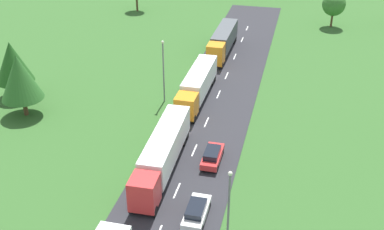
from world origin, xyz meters
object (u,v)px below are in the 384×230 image
object	(u,v)px
truck_second	(162,152)
tree_ash	(334,4)
car_third	(196,211)
lamppost_second	(229,208)
tree_maple	(12,62)
truck_third	(197,84)
tree_lime	(20,77)
truck_fourth	(223,40)
lamppost_third	(163,68)
car_fourth	(212,156)

from	to	relation	value
truck_second	tree_ash	size ratio (longest dim) A/B	2.40
car_third	lamppost_second	size ratio (longest dim) A/B	0.58
tree_maple	car_third	bearing A→B (deg)	-32.51
lamppost_second	tree_maple	distance (m)	37.85
truck_third	tree_lime	size ratio (longest dim) A/B	1.76
truck_fourth	tree_ash	xyz separation A→B (m)	(16.95, 17.60, 2.00)
truck_second	lamppost_second	xyz separation A→B (m)	(8.23, -9.52, 2.21)
car_third	tree_maple	world-z (taller)	tree_maple
tree_ash	tree_lime	world-z (taller)	tree_lime
tree_ash	lamppost_third	bearing A→B (deg)	-120.67
car_fourth	lamppost_third	bearing A→B (deg)	125.63
car_third	tree_lime	distance (m)	28.55
car_third	car_fourth	distance (m)	8.96
tree_maple	lamppost_second	bearing A→B (deg)	-33.79
lamppost_third	car_third	bearing A→B (deg)	-66.60
truck_fourth	car_third	xyz separation A→B (m)	(4.89, -39.45, -1.29)
car_third	tree_ash	xyz separation A→B (m)	(12.06, 57.04, 3.28)
truck_fourth	tree_maple	xyz separation A→B (m)	(-23.31, -21.48, 2.77)
tree_maple	tree_ash	size ratio (longest dim) A/B	1.22
truck_third	tree_lime	xyz separation A→B (m)	(-19.46, -9.09, 2.93)
car_fourth	tree_ash	world-z (taller)	tree_ash
truck_third	car_fourth	xyz separation A→B (m)	(4.81, -13.92, -1.22)
tree_maple	truck_second	bearing A→B (deg)	-26.39
tree_ash	truck_fourth	bearing A→B (deg)	-133.93
lamppost_second	tree_maple	size ratio (longest dim) A/B	1.03
lamppost_third	truck_third	bearing A→B (deg)	22.48
car_fourth	lamppost_third	world-z (taller)	lamppost_third
truck_fourth	car_fourth	bearing A→B (deg)	-81.60
truck_fourth	car_third	distance (m)	39.77
lamppost_third	tree_ash	world-z (taller)	lamppost_third
car_third	lamppost_second	bearing A→B (deg)	-43.40
truck_fourth	car_third	world-z (taller)	truck_fourth
car_third	truck_fourth	bearing A→B (deg)	97.07
car_third	car_fourth	world-z (taller)	same
tree_ash	tree_lime	xyz separation A→B (m)	(-36.72, -43.26, 0.87)
truck_second	car_fourth	size ratio (longest dim) A/B	3.30
car_third	tree_lime	xyz separation A→B (m)	(-24.66, 13.78, 4.15)
truck_second	tree_ash	world-z (taller)	tree_ash
truck_second	lamppost_second	bearing A→B (deg)	-49.16
car_fourth	tree_maple	bearing A→B (deg)	162.04
truck_fourth	lamppost_second	size ratio (longest dim) A/B	1.74
truck_fourth	lamppost_third	distance (m)	18.88
lamppost_second	tree_ash	size ratio (longest dim) A/B	1.25
tree_ash	truck_second	bearing A→B (deg)	-108.61
car_fourth	tree_maple	size ratio (longest dim) A/B	0.60
lamppost_second	tree_ash	xyz separation A→B (m)	(8.81, 60.12, -0.23)
truck_second	tree_maple	xyz separation A→B (m)	(-23.22, 11.52, 2.75)
truck_second	lamppost_third	size ratio (longest dim) A/B	1.81
car_third	tree_ash	bearing A→B (deg)	78.07
car_third	car_fourth	xyz separation A→B (m)	(-0.39, 8.95, -0.00)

